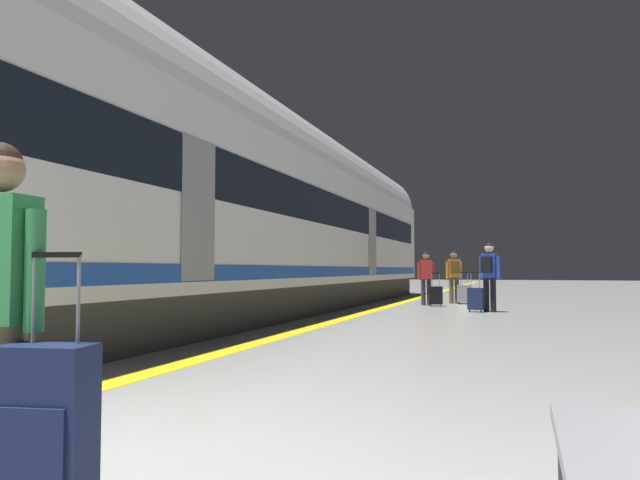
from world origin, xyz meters
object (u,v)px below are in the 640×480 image
object	(u,v)px
passenger_near	(426,274)
suitcase_near	(436,295)
suitcase_mid	(464,294)
passenger_far	(489,271)
rolling_suitcase_foreground	(45,427)
suitcase_far	(476,299)
passenger_mid	(454,272)
high_speed_train	(248,205)

from	to	relation	value
passenger_near	suitcase_near	world-z (taller)	passenger_near
suitcase_mid	passenger_far	distance (m)	3.40
rolling_suitcase_foreground	suitcase_far	distance (m)	13.21
passenger_mid	passenger_far	size ratio (longest dim) A/B	0.95
passenger_mid	passenger_far	distance (m)	3.66
suitcase_near	suitcase_far	size ratio (longest dim) A/B	0.97
high_speed_train	rolling_suitcase_foreground	bearing A→B (deg)	-68.79
rolling_suitcase_foreground	suitcase_near	distance (m)	15.19
passenger_near	suitcase_mid	world-z (taller)	passenger_near
suitcase_near	suitcase_mid	xyz separation A→B (m)	(0.67, 1.34, 0.01)
passenger_near	passenger_mid	size ratio (longest dim) A/B	0.96
high_speed_train	suitcase_far	bearing A→B (deg)	34.03
suitcase_near	suitcase_far	world-z (taller)	suitcase_far
high_speed_train	suitcase_near	size ratio (longest dim) A/B	31.56
passenger_mid	rolling_suitcase_foreground	bearing A→B (deg)	-89.71
rolling_suitcase_foreground	high_speed_train	bearing A→B (deg)	111.21
high_speed_train	passenger_far	xyz separation A→B (m)	(5.02, 3.32, -1.49)
suitcase_near	suitcase_mid	bearing A→B (deg)	63.35
high_speed_train	rolling_suitcase_foreground	xyz separation A→B (m)	(3.88, -10.01, -2.10)
suitcase_near	suitcase_mid	size ratio (longest dim) A/B	0.99
passenger_mid	passenger_far	xyz separation A→B (m)	(1.22, -3.45, 0.05)
passenger_far	suitcase_far	bearing A→B (deg)	-155.36
suitcase_mid	suitcase_far	world-z (taller)	suitcase_far
suitcase_near	passenger_far	xyz separation A→B (m)	(1.58, -1.86, 0.70)
high_speed_train	suitcase_far	world-z (taller)	high_speed_train
passenger_near	suitcase_near	size ratio (longest dim) A/B	1.63
passenger_far	passenger_near	bearing A→B (deg)	130.80
passenger_mid	suitcase_mid	distance (m)	0.75
passenger_mid	suitcase_near	bearing A→B (deg)	-102.80
suitcase_mid	passenger_far	xyz separation A→B (m)	(0.91, -3.20, 0.69)
passenger_near	passenger_far	xyz separation A→B (m)	(1.90, -2.20, 0.11)
high_speed_train	passenger_mid	size ratio (longest dim) A/B	18.62
suitcase_mid	passenger_far	world-z (taller)	passenger_far
suitcase_mid	passenger_far	size ratio (longest dim) A/B	0.57
high_speed_train	passenger_mid	xyz separation A→B (m)	(3.80, 6.76, -1.54)
suitcase_far	rolling_suitcase_foreground	bearing A→B (deg)	-93.57
suitcase_far	high_speed_train	bearing A→B (deg)	-145.97
suitcase_near	passenger_mid	distance (m)	1.75
passenger_near	passenger_far	world-z (taller)	passenger_far
suitcase_near	suitcase_far	xyz separation A→B (m)	(1.27, -2.01, 0.02)
rolling_suitcase_foreground	passenger_far	xyz separation A→B (m)	(1.13, 13.32, 0.61)
passenger_near	suitcase_mid	bearing A→B (deg)	45.34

